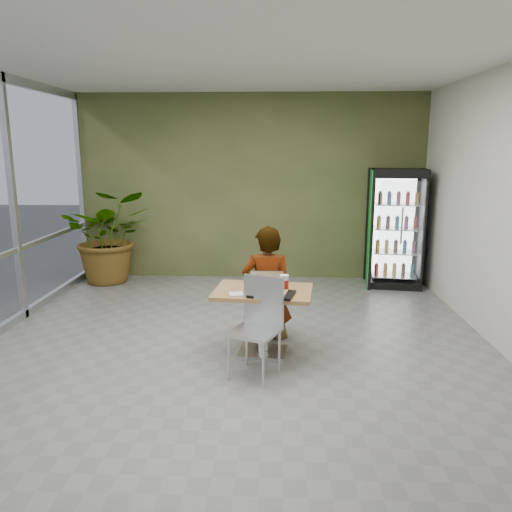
{
  "coord_description": "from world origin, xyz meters",
  "views": [
    {
      "loc": [
        0.43,
        -5.23,
        2.26
      ],
      "look_at": [
        0.21,
        0.64,
        1.0
      ],
      "focal_mm": 35.0,
      "sensor_mm": 36.0,
      "label": 1
    }
  ],
  "objects_px": {
    "seated_woman": "(267,295)",
    "potted_plant": "(109,236)",
    "chair_far": "(267,298)",
    "cafeteria_tray": "(272,294)",
    "beverage_fridge": "(396,228)",
    "soda_cup": "(284,283)",
    "chair_near": "(259,318)",
    "dining_table": "(263,308)"
  },
  "relations": [
    {
      "from": "chair_far",
      "to": "cafeteria_tray",
      "type": "xyz_separation_m",
      "value": [
        0.06,
        -0.69,
        0.26
      ]
    },
    {
      "from": "dining_table",
      "to": "soda_cup",
      "type": "relative_size",
      "value": 6.35
    },
    {
      "from": "chair_near",
      "to": "cafeteria_tray",
      "type": "height_order",
      "value": "chair_near"
    },
    {
      "from": "soda_cup",
      "to": "beverage_fridge",
      "type": "bearing_deg",
      "value": 57.86
    },
    {
      "from": "chair_far",
      "to": "cafeteria_tray",
      "type": "bearing_deg",
      "value": 94.65
    },
    {
      "from": "chair_near",
      "to": "beverage_fridge",
      "type": "relative_size",
      "value": 0.51
    },
    {
      "from": "seated_woman",
      "to": "cafeteria_tray",
      "type": "xyz_separation_m",
      "value": [
        0.06,
        -0.73,
        0.22
      ]
    },
    {
      "from": "chair_near",
      "to": "soda_cup",
      "type": "xyz_separation_m",
      "value": [
        0.26,
        0.43,
        0.25
      ]
    },
    {
      "from": "dining_table",
      "to": "chair_far",
      "type": "bearing_deg",
      "value": 85.63
    },
    {
      "from": "seated_woman",
      "to": "potted_plant",
      "type": "bearing_deg",
      "value": -42.91
    },
    {
      "from": "chair_near",
      "to": "potted_plant",
      "type": "distance_m",
      "value": 4.44
    },
    {
      "from": "beverage_fridge",
      "to": "dining_table",
      "type": "bearing_deg",
      "value": -117.56
    },
    {
      "from": "seated_woman",
      "to": "beverage_fridge",
      "type": "bearing_deg",
      "value": -130.59
    },
    {
      "from": "seated_woman",
      "to": "potted_plant",
      "type": "height_order",
      "value": "potted_plant"
    },
    {
      "from": "chair_far",
      "to": "beverage_fridge",
      "type": "height_order",
      "value": "beverage_fridge"
    },
    {
      "from": "chair_far",
      "to": "beverage_fridge",
      "type": "distance_m",
      "value": 3.3
    },
    {
      "from": "chair_far",
      "to": "seated_woman",
      "type": "relative_size",
      "value": 0.52
    },
    {
      "from": "chair_far",
      "to": "potted_plant",
      "type": "bearing_deg",
      "value": -43.36
    },
    {
      "from": "chair_near",
      "to": "seated_woman",
      "type": "distance_m",
      "value": 0.99
    },
    {
      "from": "cafeteria_tray",
      "to": "beverage_fridge",
      "type": "xyz_separation_m",
      "value": [
        2.03,
        3.19,
        0.21
      ]
    },
    {
      "from": "chair_far",
      "to": "cafeteria_tray",
      "type": "height_order",
      "value": "chair_far"
    },
    {
      "from": "seated_woman",
      "to": "cafeteria_tray",
      "type": "height_order",
      "value": "seated_woman"
    },
    {
      "from": "chair_near",
      "to": "cafeteria_tray",
      "type": "xyz_separation_m",
      "value": [
        0.12,
        0.26,
        0.18
      ]
    },
    {
      "from": "chair_far",
      "to": "beverage_fridge",
      "type": "bearing_deg",
      "value": -130.12
    },
    {
      "from": "dining_table",
      "to": "beverage_fridge",
      "type": "xyz_separation_m",
      "value": [
        2.13,
        2.99,
        0.44
      ]
    },
    {
      "from": "chair_far",
      "to": "chair_near",
      "type": "relative_size",
      "value": 0.87
    },
    {
      "from": "seated_woman",
      "to": "cafeteria_tray",
      "type": "relative_size",
      "value": 3.61
    },
    {
      "from": "cafeteria_tray",
      "to": "potted_plant",
      "type": "relative_size",
      "value": 0.29
    },
    {
      "from": "seated_woman",
      "to": "potted_plant",
      "type": "distance_m",
      "value": 3.75
    },
    {
      "from": "beverage_fridge",
      "to": "potted_plant",
      "type": "height_order",
      "value": "beverage_fridge"
    },
    {
      "from": "dining_table",
      "to": "seated_woman",
      "type": "relative_size",
      "value": 0.68
    },
    {
      "from": "beverage_fridge",
      "to": "soda_cup",
      "type": "bearing_deg",
      "value": -114.22
    },
    {
      "from": "seated_woman",
      "to": "potted_plant",
      "type": "xyz_separation_m",
      "value": [
        -2.75,
        2.54,
        0.26
      ]
    },
    {
      "from": "dining_table",
      "to": "cafeteria_tray",
      "type": "relative_size",
      "value": 2.45
    },
    {
      "from": "beverage_fridge",
      "to": "cafeteria_tray",
      "type": "bearing_deg",
      "value": -114.57
    },
    {
      "from": "cafeteria_tray",
      "to": "seated_woman",
      "type": "bearing_deg",
      "value": 94.64
    },
    {
      "from": "beverage_fridge",
      "to": "potted_plant",
      "type": "xyz_separation_m",
      "value": [
        -4.84,
        0.07,
        -0.18
      ]
    },
    {
      "from": "chair_near",
      "to": "soda_cup",
      "type": "bearing_deg",
      "value": 83.46
    },
    {
      "from": "chair_far",
      "to": "seated_woman",
      "type": "xyz_separation_m",
      "value": [
        -0.0,
        0.04,
        0.03
      ]
    },
    {
      "from": "beverage_fridge",
      "to": "potted_plant",
      "type": "relative_size",
      "value": 1.22
    },
    {
      "from": "seated_woman",
      "to": "chair_far",
      "type": "bearing_deg",
      "value": 90.29
    },
    {
      "from": "chair_near",
      "to": "potted_plant",
      "type": "height_order",
      "value": "potted_plant"
    }
  ]
}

